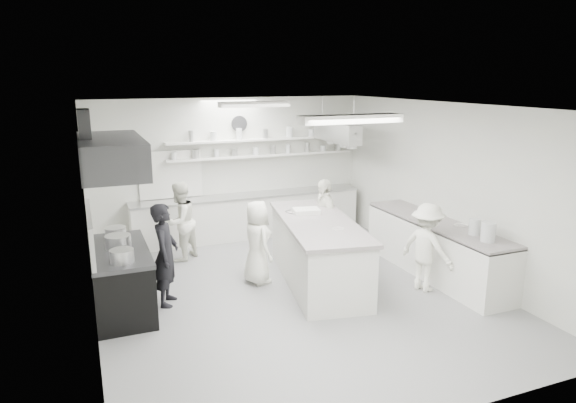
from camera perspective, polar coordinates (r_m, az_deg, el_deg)
name	(u,v)px	position (r m, az deg, el deg)	size (l,w,h in m)	color
floor	(292,293)	(8.56, 0.46, -10.08)	(6.00, 7.00, 0.02)	gray
ceiling	(293,105)	(7.85, 0.50, 10.55)	(6.00, 7.00, 0.02)	white
wall_back	(231,168)	(11.31, -6.35, 3.71)	(6.00, 0.04, 3.00)	silver
wall_front	(433,285)	(5.17, 15.72, -8.82)	(6.00, 0.04, 3.00)	silver
wall_left	(87,223)	(7.49, -21.25, -2.26)	(0.04, 7.00, 3.00)	silver
wall_right	(448,188)	(9.60, 17.26, 1.40)	(0.04, 7.00, 3.00)	silver
stove	(122,281)	(8.21, -17.87, -8.36)	(0.80, 1.80, 0.90)	black
exhaust_hood	(111,155)	(7.72, -18.89, 4.85)	(0.85, 2.00, 0.50)	#37373A
back_counter	(249,216)	(11.34, -4.34, -1.61)	(5.00, 0.60, 0.92)	silver
shelf_lower	(263,155)	(11.36, -2.79, 5.09)	(4.20, 0.26, 0.04)	silver
shelf_upper	(263,139)	(11.31, -2.81, 6.85)	(4.20, 0.26, 0.04)	silver
pass_through_window	(170,174)	(11.03, -12.82, 2.93)	(1.30, 0.04, 1.00)	black
wall_clock	(239,124)	(11.21, -5.42, 8.54)	(0.32, 0.32, 0.05)	silver
right_counter	(435,249)	(9.50, 15.94, -5.08)	(0.74, 3.30, 0.94)	silver
pot_rack	(337,132)	(10.92, 5.40, 7.61)	(0.30, 1.60, 0.40)	#B4B4B4
light_fixture_front	(351,119)	(6.23, 6.95, 9.02)	(1.30, 0.25, 0.10)	silver
light_fixture_rear	(254,104)	(9.54, -3.72, 10.64)	(1.30, 0.25, 0.10)	silver
prep_island	(318,253)	(8.81, 3.31, -5.66)	(1.06, 2.83, 1.05)	silver
stove_pot	(118,243)	(8.08, -18.21, -4.37)	(0.37, 0.37, 0.24)	#B4B4B4
cook_stove	(166,255)	(8.11, -13.35, -5.71)	(0.58, 0.38, 1.59)	black
cook_back	(180,221)	(10.01, -11.82, -2.16)	(0.74, 0.57, 1.51)	white
cook_island_left	(257,242)	(8.74, -3.43, -4.51)	(0.70, 0.45, 1.43)	white
cook_island_right	(324,220)	(9.78, 4.00, -2.07)	(0.93, 0.39, 1.58)	white
cook_right	(427,247)	(8.71, 15.04, -4.91)	(0.94, 0.54, 1.46)	white
bowl_island_a	(294,213)	(9.16, 0.68, -1.26)	(0.27, 0.27, 0.07)	#B4B4B4
bowl_island_b	(338,230)	(8.20, 5.57, -3.15)	(0.18, 0.18, 0.06)	silver
bowl_right	(461,226)	(9.22, 18.50, -2.59)	(0.22, 0.22, 0.05)	silver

